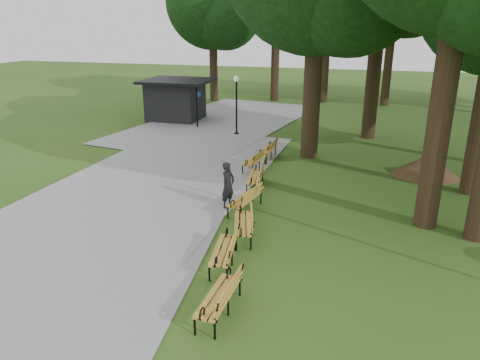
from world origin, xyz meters
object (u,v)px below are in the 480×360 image
(bench_3, at_px, (245,199))
(person, at_px, (228,185))
(bench_1, at_px, (224,250))
(bench_4, at_px, (255,177))
(dirt_mound, at_px, (425,166))
(bench_0, at_px, (219,297))
(bench_6, at_px, (267,150))
(lamp_post, at_px, (236,93))
(bench_2, at_px, (243,223))
(kiosk, at_px, (175,100))
(bench_5, at_px, (255,160))

(bench_3, bearing_deg, person, -90.00)
(person, bearing_deg, bench_1, -146.05)
(person, relative_size, bench_4, 0.86)
(dirt_mound, bearing_deg, bench_0, -114.89)
(bench_6, bearing_deg, bench_3, 8.41)
(person, bearing_deg, lamp_post, 33.10)
(bench_0, relative_size, bench_2, 1.00)
(dirt_mound, distance_m, bench_6, 6.88)
(bench_0, distance_m, bench_3, 5.79)
(dirt_mound, xyz_separation_m, bench_3, (-6.23, -5.65, 0.00))
(lamp_post, bearing_deg, bench_6, -57.92)
(kiosk, distance_m, bench_2, 17.58)
(kiosk, bearing_deg, dirt_mound, -27.60)
(kiosk, xyz_separation_m, dirt_mound, (14.52, -7.67, -0.87))
(person, xyz_separation_m, bench_0, (1.60, -5.84, -0.38))
(dirt_mound, bearing_deg, bench_4, -152.98)
(kiosk, height_order, bench_6, kiosk)
(dirt_mound, bearing_deg, bench_6, 176.11)
(bench_1, bearing_deg, bench_5, -179.61)
(bench_3, xyz_separation_m, bench_6, (-0.64, 6.11, 0.00))
(bench_2, height_order, bench_4, same)
(bench_0, bearing_deg, bench_1, -163.05)
(person, relative_size, dirt_mound, 0.71)
(bench_1, bearing_deg, kiosk, -160.92)
(lamp_post, relative_size, bench_4, 1.73)
(dirt_mound, relative_size, bench_0, 1.21)
(bench_1, distance_m, bench_6, 9.83)
(bench_1, bearing_deg, person, -172.51)
(bench_0, relative_size, bench_5, 1.00)
(person, bearing_deg, bench_3, -82.69)
(person, bearing_deg, kiosk, 48.51)
(bench_5, height_order, bench_6, same)
(bench_6, bearing_deg, dirt_mound, 88.57)
(lamp_post, xyz_separation_m, bench_4, (3.10, -8.08, -1.91))
(lamp_post, bearing_deg, dirt_mound, -26.55)
(bench_2, bearing_deg, bench_6, 171.80)
(bench_4, relative_size, bench_5, 1.00)
(kiosk, xyz_separation_m, lamp_post, (4.94, -2.88, 1.05))
(bench_1, height_order, bench_6, same)
(kiosk, relative_size, bench_1, 2.19)
(bench_1, xyz_separation_m, bench_6, (-1.05, 9.78, 0.00))
(lamp_post, bearing_deg, person, -75.30)
(bench_0, distance_m, bench_2, 3.83)
(bench_6, bearing_deg, bench_1, 8.61)
(dirt_mound, relative_size, bench_2, 1.21)
(bench_4, bearing_deg, bench_6, 178.04)
(lamp_post, height_order, bench_0, lamp_post)
(lamp_post, height_order, bench_1, lamp_post)
(person, relative_size, kiosk, 0.39)
(person, bearing_deg, bench_2, -133.47)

